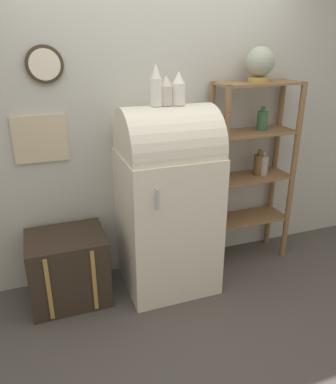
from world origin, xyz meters
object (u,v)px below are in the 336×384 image
(suitcase_trunk, at_px, (68,268))
(vase_left, at_px, (156,86))
(globe, at_px, (260,63))
(vase_center, at_px, (166,91))
(refrigerator, at_px, (167,197))
(vase_right, at_px, (179,89))

(suitcase_trunk, height_order, vase_left, vase_left)
(globe, height_order, vase_center, globe)
(vase_center, bearing_deg, suitcase_trunk, 176.46)
(suitcase_trunk, xyz_separation_m, vase_left, (0.73, -0.06, 1.37))
(suitcase_trunk, bearing_deg, vase_center, -3.54)
(suitcase_trunk, bearing_deg, vase_left, -4.50)
(suitcase_trunk, xyz_separation_m, globe, (1.66, 0.09, 1.50))
(refrigerator, distance_m, suitcase_trunk, 0.96)
(refrigerator, height_order, vase_right, vase_right)
(globe, xyz_separation_m, vase_right, (-0.76, -0.16, -0.16))
(vase_right, bearing_deg, vase_center, 171.37)
(globe, relative_size, vase_center, 1.32)
(suitcase_trunk, bearing_deg, refrigerator, -3.38)
(globe, bearing_deg, refrigerator, -170.53)
(suitcase_trunk, relative_size, globe, 2.16)
(vase_right, bearing_deg, globe, 11.56)
(suitcase_trunk, relative_size, vase_center, 2.85)
(vase_left, xyz_separation_m, vase_center, (0.08, 0.01, -0.04))
(globe, bearing_deg, vase_center, -170.52)
(suitcase_trunk, bearing_deg, vase_right, -4.05)
(vase_left, relative_size, vase_right, 1.24)
(vase_left, bearing_deg, refrigerator, 5.91)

